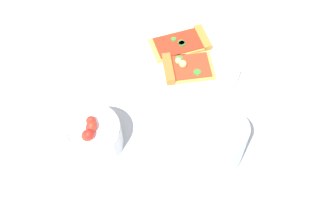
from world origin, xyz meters
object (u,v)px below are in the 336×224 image
(plate, at_px, (186,61))
(soda_glass, at_px, (224,145))
(pizza_slice_near, at_px, (184,43))
(salad_bowl, at_px, (94,135))
(pizza_slice_far, at_px, (184,68))

(plate, distance_m, soda_glass, 0.27)
(plate, bearing_deg, pizza_slice_near, -113.67)
(salad_bowl, height_order, soda_glass, soda_glass)
(pizza_slice_near, bearing_deg, plate, 66.33)
(pizza_slice_near, bearing_deg, soda_glass, 72.70)
(pizza_slice_near, distance_m, soda_glass, 0.32)
(pizza_slice_far, height_order, salad_bowl, salad_bowl)
(pizza_slice_far, distance_m, salad_bowl, 0.27)
(pizza_slice_far, xyz_separation_m, salad_bowl, (0.26, 0.07, 0.02))
(plate, height_order, pizza_slice_near, pizza_slice_near)
(pizza_slice_near, bearing_deg, pizza_slice_far, 58.40)
(pizza_slice_far, relative_size, soda_glass, 1.04)
(plate, relative_size, salad_bowl, 2.27)
(plate, bearing_deg, soda_glass, 73.86)
(salad_bowl, bearing_deg, pizza_slice_near, -155.62)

